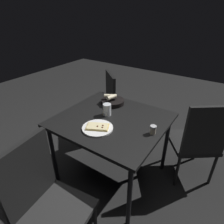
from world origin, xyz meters
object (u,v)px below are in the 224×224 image
(chair_near, at_px, (198,139))
(chair_far, at_px, (103,102))
(bread_basket, at_px, (112,101))
(chair_spare, at_px, (44,198))
(dining_table, at_px, (112,124))
(pepper_shaker, at_px, (153,130))
(beer_glass, at_px, (107,110))
(pizza_plate, at_px, (98,128))

(chair_near, xyz_separation_m, chair_far, (-0.19, -1.32, -0.02))
(bread_basket, height_order, chair_spare, chair_spare)
(dining_table, relative_size, chair_far, 1.11)
(chair_far, distance_m, chair_spare, 1.61)
(pepper_shaker, bearing_deg, chair_spare, -25.64)
(dining_table, distance_m, pepper_shaker, 0.44)
(bread_basket, xyz_separation_m, beer_glass, (0.24, 0.10, 0.02))
(dining_table, distance_m, chair_far, 0.88)
(bread_basket, relative_size, beer_glass, 2.15)
(beer_glass, bearing_deg, dining_table, 67.55)
(pizza_plate, xyz_separation_m, beer_glass, (-0.25, -0.07, 0.04))
(chair_near, bearing_deg, beer_glass, -63.18)
(pepper_shaker, bearing_deg, chair_far, -122.44)
(beer_glass, height_order, chair_far, chair_far)
(pizza_plate, bearing_deg, chair_spare, 2.25)
(beer_glass, relative_size, chair_far, 0.13)
(pepper_shaker, bearing_deg, beer_glass, -94.84)
(dining_table, xyz_separation_m, pizza_plate, (0.22, -0.01, 0.08))
(pizza_plate, distance_m, pepper_shaker, 0.48)
(dining_table, relative_size, bread_basket, 3.95)
(bread_basket, height_order, chair_near, chair_near)
(beer_glass, height_order, chair_spare, chair_spare)
(dining_table, bearing_deg, pizza_plate, -1.62)
(chair_spare, bearing_deg, chair_near, 151.19)
(bread_basket, bearing_deg, pepper_shaker, 65.09)
(pizza_plate, distance_m, bread_basket, 0.51)
(chair_near, relative_size, chair_spare, 0.99)
(dining_table, bearing_deg, beer_glass, -112.45)
(pepper_shaker, relative_size, chair_spare, 0.08)
(chair_near, relative_size, chair_far, 1.05)
(dining_table, bearing_deg, pepper_shaker, 88.60)
(beer_glass, bearing_deg, chair_near, 116.82)
(chair_far, bearing_deg, chair_spare, 21.99)
(bread_basket, xyz_separation_m, chair_far, (-0.36, -0.41, -0.26))
(chair_far, relative_size, chair_spare, 0.94)
(chair_near, height_order, chair_spare, chair_spare)
(pizza_plate, height_order, chair_far, chair_far)
(pizza_plate, xyz_separation_m, pepper_shaker, (-0.20, 0.43, 0.02))
(bread_basket, height_order, pepper_shaker, bread_basket)
(pizza_plate, bearing_deg, beer_glass, -163.67)
(pizza_plate, relative_size, chair_far, 0.30)
(pizza_plate, xyz_separation_m, chair_near, (-0.66, 0.74, -0.23))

